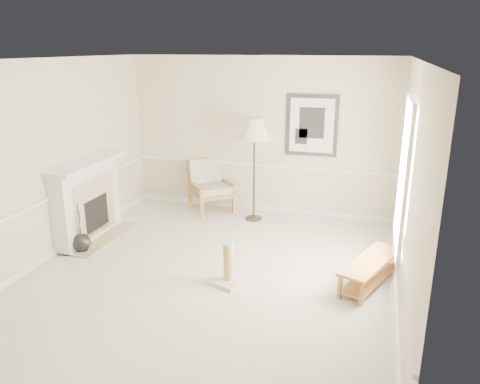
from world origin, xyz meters
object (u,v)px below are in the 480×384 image
at_px(armchair, 209,183).
at_px(scratching_post, 228,270).
at_px(floor_vase, 82,243).
at_px(bench, 370,268).
at_px(floor_lamp, 254,132).

height_order(armchair, scratching_post, armchair).
height_order(floor_vase, armchair, armchair).
distance_m(armchair, scratching_post, 3.01).
relative_size(bench, scratching_post, 2.25).
xyz_separation_m(floor_vase, scratching_post, (2.48, -0.29, 0.04)).
distance_m(bench, scratching_post, 1.89).
bearing_deg(floor_vase, scratching_post, -6.71).
bearing_deg(bench, floor_lamp, 137.44).
bearing_deg(scratching_post, bench, 14.98).
bearing_deg(floor_lamp, bench, -42.56).
distance_m(armchair, bench, 3.81).
distance_m(armchair, floor_lamp, 1.48).
bearing_deg(floor_lamp, armchair, 163.95).
height_order(floor_vase, bench, floor_vase).
bearing_deg(armchair, floor_vase, -157.73).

